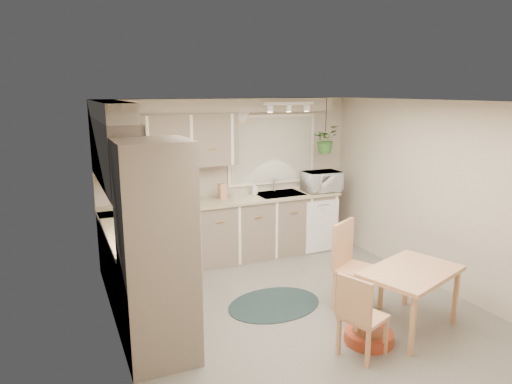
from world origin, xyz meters
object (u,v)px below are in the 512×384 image
(dining_table, at_px, (409,299))
(pet_bed, at_px, (369,337))
(microwave, at_px, (322,179))
(chair_back, at_px, (359,268))
(braided_rug, at_px, (274,304))
(chair_left, at_px, (363,314))

(dining_table, bearing_deg, pet_bed, -173.60)
(pet_bed, bearing_deg, microwave, 67.97)
(dining_table, bearing_deg, chair_back, 112.95)
(braided_rug, bearing_deg, dining_table, -44.89)
(chair_left, bearing_deg, braided_rug, 172.86)
(pet_bed, relative_size, microwave, 0.86)
(dining_table, relative_size, chair_left, 1.26)
(chair_left, bearing_deg, chair_back, 125.22)
(pet_bed, bearing_deg, chair_left, -143.48)
(chair_back, bearing_deg, dining_table, 84.54)
(dining_table, height_order, chair_back, chair_back)
(chair_left, distance_m, braided_rug, 1.39)
(dining_table, bearing_deg, braided_rug, 135.11)
(pet_bed, height_order, microwave, microwave)
(dining_table, distance_m, braided_rug, 1.56)
(braided_rug, relative_size, pet_bed, 2.36)
(chair_back, distance_m, braided_rug, 1.10)
(dining_table, xyz_separation_m, braided_rug, (-1.08, 1.07, -0.33))
(chair_left, relative_size, microwave, 1.47)
(dining_table, xyz_separation_m, pet_bed, (-0.56, -0.06, -0.28))
(chair_left, height_order, microwave, microwave)
(microwave, bearing_deg, chair_back, -109.74)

